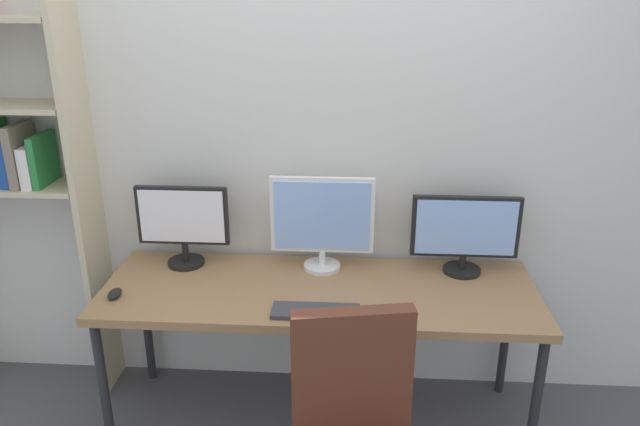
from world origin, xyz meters
name	(u,v)px	position (x,y,z in m)	size (l,w,h in m)	color
wall_back	(325,146)	(0.00, 1.02, 1.30)	(4.39, 0.10, 2.60)	silver
desk	(319,298)	(0.00, 0.60, 0.69)	(1.99, 0.68, 0.74)	#936D47
monitor_left	(183,222)	(-0.68, 0.81, 0.96)	(0.45, 0.18, 0.40)	black
monitor_center	(322,220)	(0.00, 0.81, 0.99)	(0.49, 0.18, 0.46)	silver
monitor_right	(465,232)	(0.68, 0.81, 0.95)	(0.51, 0.18, 0.39)	black
keyboard_main	(316,312)	(0.00, 0.37, 0.75)	(0.37, 0.13, 0.02)	#38383D
computer_mouse	(115,294)	(-0.91, 0.46, 0.76)	(0.06, 0.10, 0.03)	black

